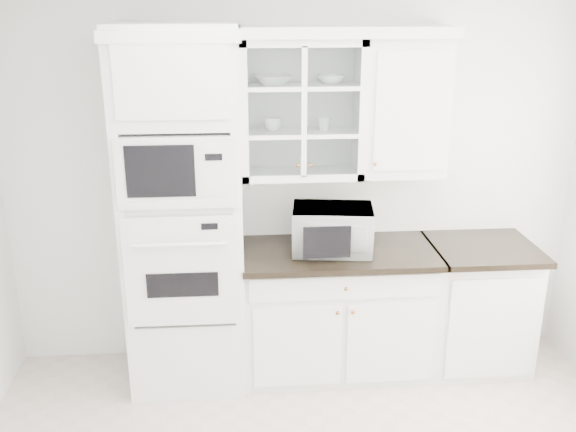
{
  "coord_description": "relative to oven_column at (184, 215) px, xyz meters",
  "views": [
    {
      "loc": [
        -0.38,
        -2.56,
        2.55
      ],
      "look_at": [
        -0.1,
        1.05,
        1.3
      ],
      "focal_mm": 40.0,
      "sensor_mm": 36.0,
      "label": 1
    }
  ],
  "objects": [
    {
      "name": "room_shell",
      "position": [
        0.75,
        -0.99,
        0.58
      ],
      "size": [
        4.0,
        3.5,
        2.7
      ],
      "color": "white",
      "rests_on": "ground"
    },
    {
      "name": "oven_column",
      "position": [
        0.0,
        0.0,
        0.0
      ],
      "size": [
        0.76,
        0.68,
        2.4
      ],
      "color": "white",
      "rests_on": "ground"
    },
    {
      "name": "base_cabinet_run",
      "position": [
        1.03,
        0.03,
        -0.74
      ],
      "size": [
        1.32,
        0.67,
        0.92
      ],
      "color": "white",
      "rests_on": "ground"
    },
    {
      "name": "extra_base_cabinet",
      "position": [
        2.03,
        0.03,
        -0.74
      ],
      "size": [
        0.72,
        0.67,
        0.92
      ],
      "color": "white",
      "rests_on": "ground"
    },
    {
      "name": "upper_cabinet_glass",
      "position": [
        0.78,
        0.17,
        0.65
      ],
      "size": [
        0.8,
        0.33,
        0.9
      ],
      "color": "white",
      "rests_on": "room_shell"
    },
    {
      "name": "upper_cabinet_solid",
      "position": [
        1.46,
        0.17,
        0.65
      ],
      "size": [
        0.55,
        0.33,
        0.9
      ],
      "primitive_type": "cube",
      "color": "white",
      "rests_on": "room_shell"
    },
    {
      "name": "crown_molding",
      "position": [
        0.68,
        0.14,
        1.14
      ],
      "size": [
        2.14,
        0.38,
        0.07
      ],
      "primitive_type": "cube",
      "color": "white",
      "rests_on": "room_shell"
    },
    {
      "name": "countertop_microwave",
      "position": [
        0.98,
        0.01,
        -0.13
      ],
      "size": [
        0.58,
        0.5,
        0.3
      ],
      "primitive_type": "imported",
      "rotation": [
        0.0,
        0.0,
        3.01
      ],
      "color": "white",
      "rests_on": "base_cabinet_run"
    },
    {
      "name": "bowl_a",
      "position": [
        0.59,
        0.17,
        0.84
      ],
      "size": [
        0.29,
        0.29,
        0.06
      ],
      "primitive_type": "imported",
      "rotation": [
        0.0,
        0.0,
        0.2
      ],
      "color": "white",
      "rests_on": "upper_cabinet_glass"
    },
    {
      "name": "bowl_b",
      "position": [
        0.97,
        0.18,
        0.84
      ],
      "size": [
        0.21,
        0.21,
        0.06
      ],
      "primitive_type": "imported",
      "rotation": [
        0.0,
        0.0,
        0.18
      ],
      "color": "white",
      "rests_on": "upper_cabinet_glass"
    },
    {
      "name": "cup_a",
      "position": [
        0.59,
        0.15,
        0.55
      ],
      "size": [
        0.12,
        0.12,
        0.09
      ],
      "primitive_type": "imported",
      "rotation": [
        0.0,
        0.0,
        -0.03
      ],
      "color": "white",
      "rests_on": "upper_cabinet_glass"
    },
    {
      "name": "cup_b",
      "position": [
        0.92,
        0.15,
        0.55
      ],
      "size": [
        0.11,
        0.11,
        0.09
      ],
      "primitive_type": "imported",
      "rotation": [
        0.0,
        0.0,
        -0.14
      ],
      "color": "white",
      "rests_on": "upper_cabinet_glass"
    }
  ]
}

